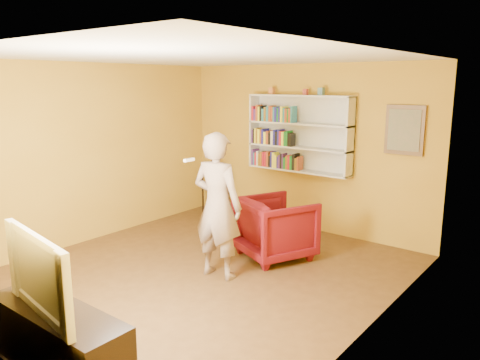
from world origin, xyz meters
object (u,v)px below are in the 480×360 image
object	(u,v)px
bookshelf	(301,134)
person	(217,206)
television	(52,271)
armchair	(275,228)
console_table	(216,178)
ruby_lustre	(215,161)
tv_cabinet	(58,339)

from	to	relation	value
bookshelf	person	bearing A→B (deg)	-84.39
bookshelf	television	xyz separation A→B (m)	(0.44, -4.66, -0.71)
armchair	console_table	bearing A→B (deg)	-5.22
bookshelf	armchair	xyz separation A→B (m)	(0.43, -1.34, -1.17)
console_table	armchair	size ratio (longest dim) A/B	0.86
ruby_lustre	tv_cabinet	xyz separation A→B (m)	(2.14, -4.50, -0.72)
bookshelf	armchair	size ratio (longest dim) A/B	1.93
bookshelf	television	distance (m)	4.73
ruby_lustre	armchair	distance (m)	2.50
television	person	bearing A→B (deg)	103.70
armchair	tv_cabinet	xyz separation A→B (m)	(0.01, -3.31, -0.15)
armchair	person	world-z (taller)	person
person	tv_cabinet	size ratio (longest dim) A/B	1.21
bookshelf	armchair	bearing A→B (deg)	-72.30
console_table	ruby_lustre	bearing A→B (deg)	180.00
person	television	bearing A→B (deg)	88.64
console_table	ruby_lustre	world-z (taller)	ruby_lustre
ruby_lustre	person	distance (m)	2.91
ruby_lustre	armchair	xyz separation A→B (m)	(2.13, -1.19, -0.57)
person	tv_cabinet	distance (m)	2.42
person	console_table	bearing A→B (deg)	-54.96
armchair	person	distance (m)	1.13
person	television	distance (m)	2.33
person	tv_cabinet	world-z (taller)	person
ruby_lustre	armchair	size ratio (longest dim) A/B	0.28
bookshelf	television	world-z (taller)	bookshelf
armchair	tv_cabinet	world-z (taller)	armchair
armchair	television	xyz separation A→B (m)	(0.01, -3.31, 0.46)
tv_cabinet	television	size ratio (longest dim) A/B	1.26
ruby_lustre	armchair	bearing A→B (deg)	-29.09
tv_cabinet	person	bearing A→B (deg)	95.15
bookshelf	ruby_lustre	bearing A→B (deg)	-174.64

